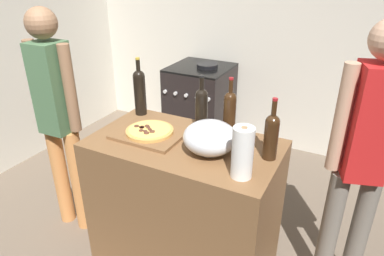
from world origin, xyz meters
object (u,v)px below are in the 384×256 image
(pizza, at_px, (150,131))
(wine_bottle_dark, at_px, (230,111))
(person_in_stripes, at_px, (58,113))
(mixing_bowl, at_px, (210,138))
(paper_towel_roll, at_px, (243,153))
(wine_bottle_green, at_px, (140,90))
(wine_bottle_clear, at_px, (201,108))
(person_in_red, at_px, (363,155))
(wine_bottle_amber, at_px, (271,134))
(stove, at_px, (200,106))

(pizza, xyz_separation_m, wine_bottle_dark, (0.41, 0.23, 0.12))
(person_in_stripes, bearing_deg, mixing_bowl, -0.13)
(pizza, xyz_separation_m, paper_towel_roll, (0.64, -0.16, 0.10))
(wine_bottle_green, distance_m, wine_bottle_dark, 0.65)
(paper_towel_roll, height_order, wine_bottle_dark, wine_bottle_dark)
(mixing_bowl, distance_m, person_in_stripes, 1.15)
(wine_bottle_clear, xyz_separation_m, person_in_red, (0.91, 0.10, -0.14))
(wine_bottle_amber, bearing_deg, stove, 126.76)
(wine_bottle_amber, bearing_deg, person_in_stripes, -176.58)
(wine_bottle_clear, distance_m, person_in_red, 0.93)
(wine_bottle_amber, height_order, stove, wine_bottle_amber)
(stove, bearing_deg, wine_bottle_green, -80.90)
(mixing_bowl, bearing_deg, person_in_stripes, 179.87)
(wine_bottle_green, xyz_separation_m, stove, (-0.22, 1.38, -0.66))
(wine_bottle_clear, bearing_deg, paper_towel_roll, -43.17)
(mixing_bowl, relative_size, stove, 0.31)
(wine_bottle_green, distance_m, person_in_stripes, 0.60)
(wine_bottle_amber, xyz_separation_m, person_in_stripes, (-1.45, -0.09, -0.14))
(pizza, distance_m, person_in_stripes, 0.74)
(paper_towel_roll, xyz_separation_m, wine_bottle_clear, (-0.40, 0.37, 0.02))
(stove, bearing_deg, person_in_red, -39.44)
(pizza, relative_size, wine_bottle_clear, 0.82)
(wine_bottle_dark, bearing_deg, person_in_red, 5.65)
(wine_bottle_dark, height_order, person_in_red, person_in_red)
(paper_towel_roll, height_order, person_in_stripes, person_in_stripes)
(stove, distance_m, person_in_red, 2.15)
(person_in_red, bearing_deg, wine_bottle_dark, -174.35)
(pizza, distance_m, paper_towel_roll, 0.67)
(wine_bottle_clear, bearing_deg, mixing_bowl, -54.60)
(wine_bottle_clear, distance_m, wine_bottle_dark, 0.17)
(paper_towel_roll, relative_size, wine_bottle_dark, 0.75)
(wine_bottle_green, xyz_separation_m, person_in_stripes, (-0.51, -0.27, -0.17))
(wine_bottle_dark, relative_size, stove, 0.38)
(person_in_red, bearing_deg, wine_bottle_clear, -173.86)
(wine_bottle_dark, bearing_deg, wine_bottle_amber, -28.94)
(wine_bottle_amber, distance_m, person_in_red, 0.52)
(wine_bottle_amber, distance_m, stove, 2.05)
(paper_towel_roll, distance_m, wine_bottle_dark, 0.46)
(person_in_stripes, distance_m, person_in_red, 1.93)
(paper_towel_roll, bearing_deg, mixing_bowl, 148.53)
(wine_bottle_green, relative_size, stove, 0.42)
(wine_bottle_amber, bearing_deg, wine_bottle_clear, 163.47)
(paper_towel_roll, bearing_deg, person_in_red, 42.26)
(mixing_bowl, xyz_separation_m, stove, (-0.86, 1.65, -0.58))
(person_in_stripes, bearing_deg, paper_towel_roll, -6.02)
(pizza, distance_m, wine_bottle_dark, 0.49)
(paper_towel_roll, xyz_separation_m, stove, (-1.10, 1.80, -0.62))
(pizza, height_order, mixing_bowl, mixing_bowl)
(stove, bearing_deg, mixing_bowl, -62.46)
(wine_bottle_dark, distance_m, stove, 1.77)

